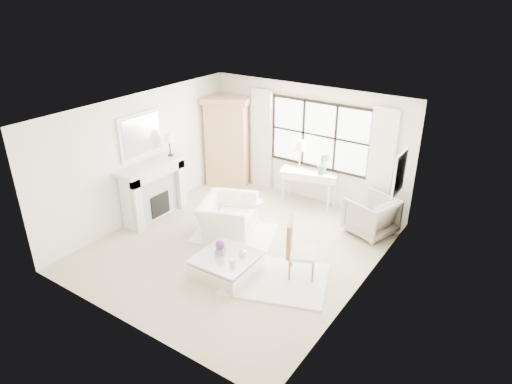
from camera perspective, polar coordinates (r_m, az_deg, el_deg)
floor at (r=9.08m, az=-2.26°, el=-6.74°), size 5.50×5.50×0.00m
ceiling at (r=7.99m, az=-2.59°, el=9.93°), size 5.50×5.50×0.00m
wall_back at (r=10.62m, az=6.44°, el=6.07°), size 5.00×0.00×5.00m
wall_front at (r=6.70m, az=-16.58°, el=-6.97°), size 5.00×0.00×5.00m
wall_left at (r=10.03m, az=-14.03°, el=4.30°), size 0.00×5.50×5.50m
wall_right at (r=7.38m, az=13.45°, el=-3.42°), size 0.00×5.50×5.50m
window_pane at (r=10.40m, az=7.92°, el=7.02°), size 2.40×0.02×1.50m
window_frame at (r=10.39m, az=7.90°, el=7.01°), size 2.50×0.04×1.50m
curtain_rod at (r=10.11m, az=8.06°, el=11.62°), size 3.30×0.04×0.04m
curtain_left at (r=11.15m, az=0.70°, el=6.54°), size 0.55×0.10×2.47m
curtain_right at (r=9.93m, az=15.33°, el=3.21°), size 0.55×0.10×2.47m
fireplace at (r=10.14m, az=-12.76°, el=0.35°), size 0.58×1.66×1.26m
mirror_frame at (r=9.85m, az=-14.21°, el=6.93°), size 0.05×1.15×0.95m
mirror_glass at (r=9.83m, az=-14.09°, el=6.90°), size 0.02×1.00×0.80m
art_frame at (r=8.79m, az=17.51°, el=2.26°), size 0.04×0.62×0.82m
art_canvas at (r=8.79m, az=17.39°, el=2.29°), size 0.01×0.52×0.72m
mantel_lamp at (r=10.09m, az=-10.81°, el=6.58°), size 0.22×0.22×0.51m
armoire at (r=11.39m, az=-3.56°, el=6.40°), size 1.29×1.04×2.24m
console_table at (r=10.65m, az=6.58°, el=0.61°), size 1.37×0.80×0.80m
console_lamp at (r=10.41m, az=5.53°, el=5.74°), size 0.28×0.28×0.69m
orchid_plant at (r=10.26m, az=8.42°, el=3.51°), size 0.31×0.27×0.51m
side_table at (r=9.75m, az=-0.23°, el=-2.09°), size 0.40×0.40×0.51m
rug_left at (r=9.48m, az=-2.68°, el=-5.15°), size 1.94×1.65×0.03m
rug_right at (r=8.14m, az=2.41°, el=-10.83°), size 2.12×1.86×0.03m
club_armchair at (r=9.34m, az=-3.56°, el=-3.13°), size 1.36×1.45×0.76m
wingback_chair at (r=9.61m, az=14.18°, el=-2.89°), size 1.11×1.10×0.80m
french_chair at (r=8.11m, az=5.57°, el=-8.54°), size 0.64×0.64×1.08m
coffee_table at (r=8.19m, az=-3.75°, el=-9.17°), size 1.03×1.03×0.38m
planter_box at (r=8.13m, az=-4.49°, el=-7.39°), size 0.18×0.18×0.11m
planter_flowers at (r=8.05m, az=-4.52°, el=-6.57°), size 0.16×0.16×0.16m
pillar_candle at (r=7.81m, az=-3.00°, el=-8.77°), size 0.10×0.10×0.12m
coffee_vase at (r=8.05m, az=-1.68°, el=-7.50°), size 0.14×0.14×0.14m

